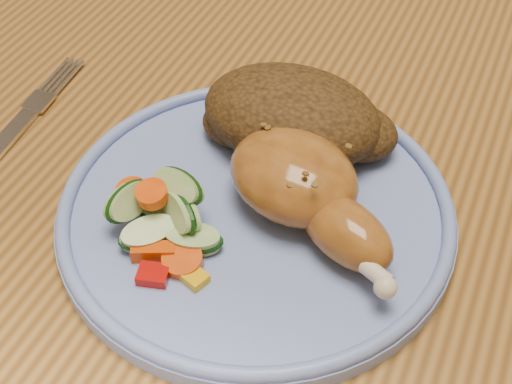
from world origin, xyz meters
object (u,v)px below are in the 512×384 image
(fork, at_px, (10,135))
(chair_far, at_px, (446,30))
(plate, at_px, (256,213))
(dining_table, at_px, (316,224))

(fork, bearing_deg, chair_far, 71.80)
(plate, bearing_deg, fork, 179.74)
(dining_table, bearing_deg, plate, -102.81)
(plate, relative_size, fork, 1.59)
(chair_far, bearing_deg, dining_table, -90.00)
(fork, bearing_deg, dining_table, 19.89)
(plate, xyz_separation_m, fork, (-0.21, 0.00, -0.00))
(dining_table, bearing_deg, fork, -160.11)
(dining_table, height_order, chair_far, chair_far)
(plate, distance_m, fork, 0.21)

